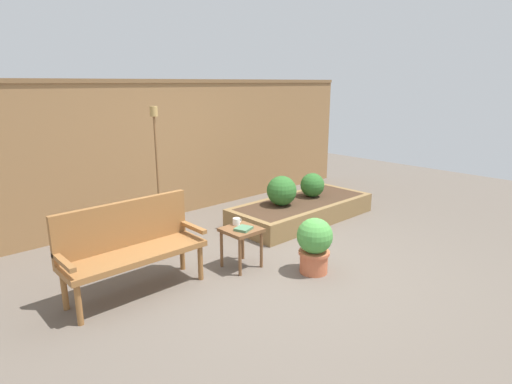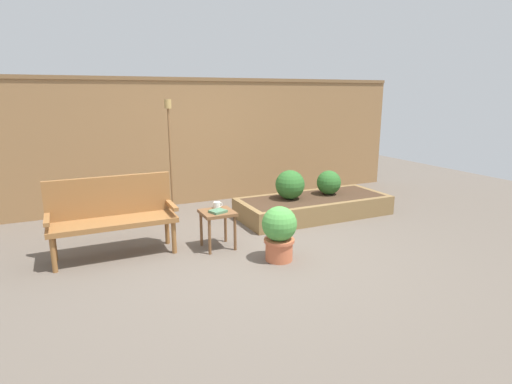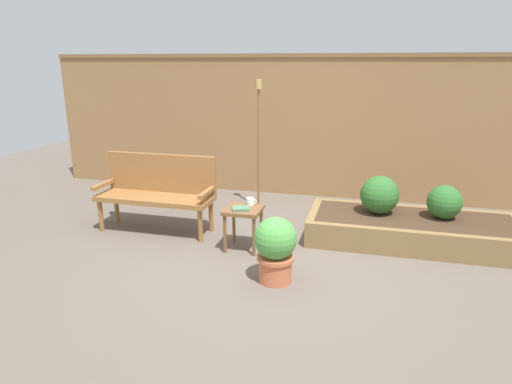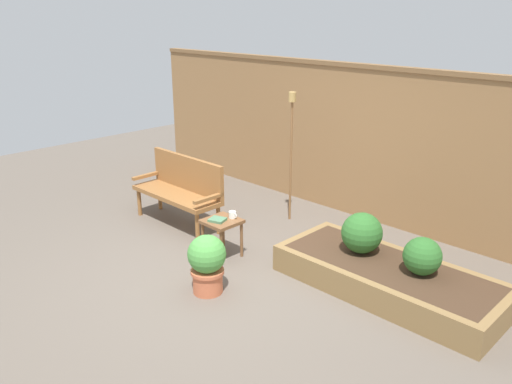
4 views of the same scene
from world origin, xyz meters
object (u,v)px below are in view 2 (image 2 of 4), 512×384
cup_on_table (217,205)px  shrub_near_bench (290,185)px  tiki_torch (170,139)px  garden_bench (112,211)px  side_table (218,218)px  potted_boxwood (279,231)px  shrub_far_corner (329,183)px  book_on_table (218,211)px

cup_on_table → shrub_near_bench: size_ratio=0.27×
tiki_torch → garden_bench: bearing=-131.2°
garden_bench → side_table: size_ratio=3.00×
tiki_torch → shrub_near_bench: bearing=-23.5°
shrub_near_bench → side_table: bearing=-152.7°
side_table → shrub_near_bench: shrub_near_bench is taller
potted_boxwood → tiki_torch: tiki_torch is taller
cup_on_table → shrub_far_corner: 2.23m
potted_boxwood → shrub_far_corner: 2.20m
shrub_far_corner → tiki_torch: (-2.39, 0.72, 0.74)m
shrub_far_corner → tiki_torch: 2.60m
side_table → garden_bench: bearing=164.4°
garden_bench → shrub_near_bench: garden_bench is taller
garden_bench → side_table: bearing=-15.6°
garden_bench → shrub_far_corner: size_ratio=3.69×
garden_bench → side_table: 1.26m
cup_on_table → side_table: bearing=-108.1°
cup_on_table → potted_boxwood: potted_boxwood is taller
side_table → shrub_near_bench: 1.65m
potted_boxwood → shrub_near_bench: bearing=56.3°
tiki_torch → potted_boxwood: bearing=-71.5°
tiki_torch → book_on_table: bearing=-82.9°
side_table → book_on_table: size_ratio=2.62×
shrub_near_bench → potted_boxwood: bearing=-123.7°
cup_on_table → shrub_near_bench: 1.55m
cup_on_table → book_on_table: bearing=-106.8°
garden_bench → potted_boxwood: (1.72, -1.01, -0.19)m
shrub_far_corner → book_on_table: bearing=-159.8°
book_on_table → shrub_near_bench: shrub_near_bench is taller
book_on_table → shrub_far_corner: shrub_far_corner is taller
cup_on_table → shrub_near_bench: bearing=23.6°
side_table → cup_on_table: size_ratio=3.96×
cup_on_table → potted_boxwood: bearing=-59.9°
cup_on_table → book_on_table: cup_on_table is taller
garden_bench → shrub_far_corner: garden_bench is taller
side_table → shrub_far_corner: bearing=19.1°
side_table → tiki_torch: bearing=97.9°
cup_on_table → book_on_table: size_ratio=0.66×
garden_bench → cup_on_table: garden_bench is taller
shrub_near_bench → book_on_table: bearing=-151.2°
garden_bench → cup_on_table: (1.25, -0.20, -0.02)m
shrub_near_bench → cup_on_table: bearing=-156.4°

